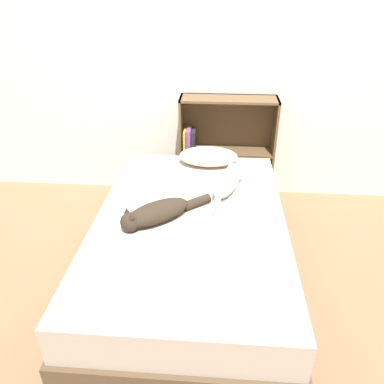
# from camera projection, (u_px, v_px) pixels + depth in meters

# --- Properties ---
(ground_plane) EXTENTS (8.00, 8.00, 0.00)m
(ground_plane) POSITION_uv_depth(u_px,v_px,m) (190.00, 284.00, 2.66)
(ground_plane) COLOR #846647
(wall_back) EXTENTS (8.00, 0.06, 2.50)m
(wall_back) POSITION_uv_depth(u_px,v_px,m) (203.00, 63.00, 3.27)
(wall_back) COLOR white
(wall_back) RESTS_ON ground_plane
(bed) EXTENTS (1.23, 1.92, 0.57)m
(bed) POSITION_uv_depth(u_px,v_px,m) (190.00, 253.00, 2.52)
(bed) COLOR brown
(bed) RESTS_ON ground_plane
(pillow) EXTENTS (0.47, 0.29, 0.13)m
(pillow) POSITION_uv_depth(u_px,v_px,m) (208.00, 156.00, 3.02)
(pillow) COLOR beige
(pillow) RESTS_ON bed
(cat_light) EXTENTS (0.28, 0.59, 0.16)m
(cat_light) POSITION_uv_depth(u_px,v_px,m) (228.00, 181.00, 2.65)
(cat_light) COLOR white
(cat_light) RESTS_ON bed
(cat_dark) EXTENTS (0.55, 0.48, 0.14)m
(cat_dark) POSITION_uv_depth(u_px,v_px,m) (156.00, 213.00, 2.31)
(cat_dark) COLOR #33281E
(cat_dark) RESTS_ON bed
(bookshelf) EXTENTS (0.86, 0.26, 0.99)m
(bookshelf) POSITION_uv_depth(u_px,v_px,m) (224.00, 148.00, 3.52)
(bookshelf) COLOR brown
(bookshelf) RESTS_ON ground_plane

